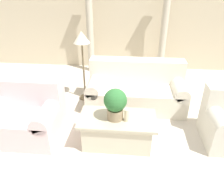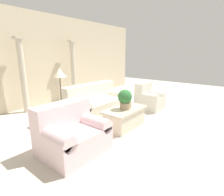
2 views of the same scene
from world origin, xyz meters
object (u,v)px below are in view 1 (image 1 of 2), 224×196
at_px(floor_lamp, 82,44).
at_px(coffee_table, 117,130).
at_px(loveseat, 26,114).
at_px(sofa_long, 136,89).
at_px(potted_plant, 115,103).

bearing_deg(floor_lamp, coffee_table, -60.42).
xyz_separation_m(loveseat, coffee_table, (1.56, -0.15, -0.12)).
xyz_separation_m(sofa_long, loveseat, (-1.86, -1.14, 0.01)).
bearing_deg(floor_lamp, potted_plant, -61.74).
distance_m(coffee_table, floor_lamp, 1.94).
distance_m(loveseat, floor_lamp, 1.73).
relative_size(coffee_table, potted_plant, 2.41).
height_order(sofa_long, floor_lamp, floor_lamp).
bearing_deg(potted_plant, floor_lamp, 118.26).
relative_size(potted_plant, floor_lamp, 0.34).
height_order(potted_plant, floor_lamp, floor_lamp).
xyz_separation_m(loveseat, potted_plant, (1.53, -0.17, 0.39)).
distance_m(coffee_table, potted_plant, 0.52).
xyz_separation_m(sofa_long, floor_lamp, (-1.12, 0.16, 0.86)).
distance_m(sofa_long, potted_plant, 1.41).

